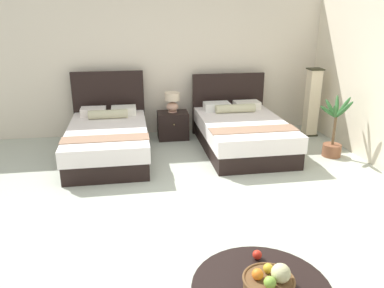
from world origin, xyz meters
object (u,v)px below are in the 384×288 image
(bed_near_window, at_px, (108,138))
(floor_lamp_corner, at_px, (312,103))
(bed_near_corner, at_px, (241,132))
(table_lamp, at_px, (172,101))
(fruit_bowl, at_px, (270,281))
(loose_apple, at_px, (257,255))
(nightstand, at_px, (173,125))
(potted_palm, at_px, (333,137))

(bed_near_window, xyz_separation_m, floor_lamp_corner, (3.75, 0.52, 0.34))
(bed_near_corner, relative_size, table_lamp, 5.84)
(fruit_bowl, relative_size, loose_apple, 4.94)
(bed_near_corner, distance_m, nightstand, 1.33)
(bed_near_window, relative_size, table_lamp, 5.94)
(table_lamp, bearing_deg, bed_near_window, -146.66)
(bed_near_corner, height_order, table_lamp, bed_near_corner)
(loose_apple, bearing_deg, potted_palm, 53.10)
(bed_near_corner, bearing_deg, table_lamp, 145.49)
(fruit_bowl, bearing_deg, loose_apple, 85.63)
(table_lamp, bearing_deg, bed_near_corner, -34.51)
(table_lamp, relative_size, fruit_bowl, 1.01)
(bed_near_corner, distance_m, floor_lamp_corner, 1.63)
(table_lamp, bearing_deg, fruit_bowl, -88.36)
(loose_apple, height_order, floor_lamp_corner, floor_lamp_corner)
(bed_near_corner, bearing_deg, nightstand, 146.20)
(floor_lamp_corner, bearing_deg, table_lamp, 174.97)
(bed_near_window, height_order, potted_palm, bed_near_window)
(nightstand, bearing_deg, bed_near_window, -147.37)
(nightstand, distance_m, potted_palm, 2.81)
(bed_near_window, xyz_separation_m, bed_near_corner, (2.24, -0.01, 0.00))
(table_lamp, height_order, potted_palm, potted_palm)
(nightstand, bearing_deg, bed_near_corner, -33.80)
(nightstand, bearing_deg, loose_apple, -87.88)
(bed_near_corner, xyz_separation_m, loose_apple, (-0.94, -3.67, 0.20))
(bed_near_window, bearing_deg, floor_lamp_corner, 7.92)
(bed_near_corner, bearing_deg, loose_apple, -104.38)
(fruit_bowl, bearing_deg, potted_palm, 55.69)
(fruit_bowl, distance_m, floor_lamp_corner, 5.17)
(bed_near_corner, distance_m, fruit_bowl, 4.13)
(nightstand, relative_size, fruit_bowl, 1.54)
(bed_near_window, relative_size, fruit_bowl, 5.98)
(bed_near_corner, relative_size, floor_lamp_corner, 1.67)
(potted_palm, bearing_deg, bed_near_window, 170.53)
(bed_near_window, height_order, table_lamp, bed_near_window)
(bed_near_corner, xyz_separation_m, table_lamp, (-1.10, 0.76, 0.41))
(potted_palm, bearing_deg, bed_near_corner, 156.50)
(bed_near_corner, bearing_deg, bed_near_window, 179.80)
(nightstand, height_order, table_lamp, table_lamp)
(nightstand, relative_size, table_lamp, 1.53)
(bed_near_corner, xyz_separation_m, potted_palm, (1.37, -0.59, 0.02))
(bed_near_corner, xyz_separation_m, fruit_bowl, (-0.97, -4.01, 0.24))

